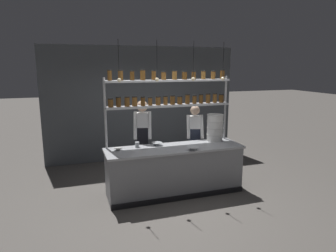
# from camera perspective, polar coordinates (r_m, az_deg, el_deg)

# --- Properties ---
(ground_plane) EXTENTS (40.00, 40.00, 0.00)m
(ground_plane) POSITION_cam_1_polar(r_m,az_deg,el_deg) (6.02, 1.23, -12.53)
(ground_plane) COLOR #5B5651
(back_wall) EXTENTS (5.04, 0.12, 2.93)m
(back_wall) POSITION_cam_1_polar(r_m,az_deg,el_deg) (7.93, -4.76, 4.32)
(back_wall) COLOR #4C5156
(back_wall) RESTS_ON ground_plane
(prep_counter) EXTENTS (2.64, 0.76, 0.92)m
(prep_counter) POSITION_cam_1_polar(r_m,az_deg,el_deg) (5.85, 1.26, -8.42)
(prep_counter) COLOR gray
(prep_counter) RESTS_ON ground_plane
(spice_shelf_unit) EXTENTS (2.52, 0.28, 2.38)m
(spice_shelf_unit) POSITION_cam_1_polar(r_m,az_deg,el_deg) (5.84, 0.20, 5.86)
(spice_shelf_unit) COLOR #B7BABF
(spice_shelf_unit) RESTS_ON ground_plane
(chef_left) EXTENTS (0.41, 0.34, 1.76)m
(chef_left) POSITION_cam_1_polar(r_m,az_deg,el_deg) (6.17, -4.83, -1.94)
(chef_left) COLOR black
(chef_left) RESTS_ON ground_plane
(chef_center) EXTENTS (0.41, 0.34, 1.60)m
(chef_center) POSITION_cam_1_polar(r_m,az_deg,el_deg) (6.57, 5.09, -2.06)
(chef_center) COLOR black
(chef_center) RESTS_ON ground_plane
(container_stack) EXTENTS (0.34, 0.34, 0.55)m
(container_stack) POSITION_cam_1_polar(r_m,az_deg,el_deg) (6.22, 8.92, -0.29)
(container_stack) COLOR white
(container_stack) RESTS_ON prep_counter
(prep_bowl_near_left) EXTENTS (0.16, 0.16, 0.04)m
(prep_bowl_near_left) POSITION_cam_1_polar(r_m,az_deg,el_deg) (5.57, -9.48, -4.39)
(prep_bowl_near_left) COLOR silver
(prep_bowl_near_left) RESTS_ON prep_counter
(prep_bowl_center_front) EXTENTS (0.23, 0.23, 0.06)m
(prep_bowl_center_front) POSITION_cam_1_polar(r_m,az_deg,el_deg) (5.53, 4.81, -4.28)
(prep_bowl_center_front) COLOR silver
(prep_bowl_center_front) RESTS_ON prep_counter
(prep_bowl_center_back) EXTENTS (0.21, 0.21, 0.06)m
(prep_bowl_center_back) POSITION_cam_1_polar(r_m,az_deg,el_deg) (5.84, -2.11, -3.43)
(prep_bowl_center_back) COLOR #B2B7BC
(prep_bowl_center_back) RESTS_ON prep_counter
(serving_cup_front) EXTENTS (0.08, 0.08, 0.10)m
(serving_cup_front) POSITION_cam_1_polar(r_m,az_deg,el_deg) (5.73, -5.90, -3.54)
(serving_cup_front) COLOR #B2B7BC
(serving_cup_front) RESTS_ON prep_counter
(pendant_light_row) EXTENTS (2.06, 0.07, 0.72)m
(pendant_light_row) POSITION_cam_1_polar(r_m,az_deg,el_deg) (5.50, 1.29, 9.29)
(pendant_light_row) COLOR black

